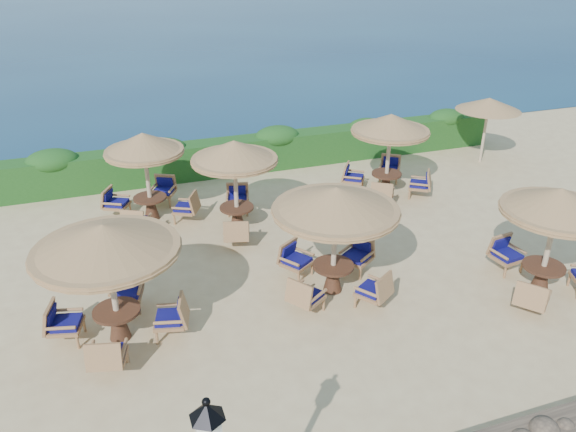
% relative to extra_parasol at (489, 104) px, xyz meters
% --- Properties ---
extents(ground, '(120.00, 120.00, 0.00)m').
position_rel_extra_parasol_xyz_m(ground, '(-7.80, -5.20, -2.17)').
color(ground, '#CCB381').
rests_on(ground, ground).
extents(sea, '(160.00, 160.00, 0.00)m').
position_rel_extra_parasol_xyz_m(sea, '(-7.80, 64.80, -2.17)').
color(sea, '#0B2847').
rests_on(sea, ground).
extents(hedge, '(18.00, 0.90, 1.20)m').
position_rel_extra_parasol_xyz_m(hedge, '(-7.80, 2.00, -1.57)').
color(hedge, '#154215').
rests_on(hedge, ground).
extents(extra_parasol, '(2.30, 2.30, 2.41)m').
position_rel_extra_parasol_xyz_m(extra_parasol, '(0.00, 0.00, 0.00)').
color(extra_parasol, '#C8AF8D').
rests_on(extra_parasol, ground).
extents(cafe_set_0, '(2.89, 2.89, 2.65)m').
position_rel_extra_parasol_xyz_m(cafe_set_0, '(-13.43, -6.23, -0.32)').
color(cafe_set_0, '#C8AF8D').
rests_on(cafe_set_0, ground).
extents(cafe_set_1, '(2.88, 2.88, 2.65)m').
position_rel_extra_parasol_xyz_m(cafe_set_1, '(-8.56, -6.06, -0.33)').
color(cafe_set_1, '#C8AF8D').
rests_on(cafe_set_1, ground).
extents(cafe_set_2, '(2.75, 2.68, 2.65)m').
position_rel_extra_parasol_xyz_m(cafe_set_2, '(-3.98, -7.69, -0.34)').
color(cafe_set_2, '#C8AF8D').
rests_on(cafe_set_2, ground).
extents(cafe_set_3, '(2.81, 2.81, 2.65)m').
position_rel_extra_parasol_xyz_m(cafe_set_3, '(-12.13, -0.81, -0.52)').
color(cafe_set_3, '#C8AF8D').
rests_on(cafe_set_3, ground).
extents(cafe_set_4, '(2.39, 2.89, 2.65)m').
position_rel_extra_parasol_xyz_m(cafe_set_4, '(-9.90, -2.28, -0.25)').
color(cafe_set_4, '#C8AF8D').
rests_on(cafe_set_4, ground).
extents(cafe_set_5, '(2.70, 2.70, 2.65)m').
position_rel_extra_parasol_xyz_m(cafe_set_5, '(-4.71, -1.42, -0.45)').
color(cafe_set_5, '#C8AF8D').
rests_on(cafe_set_5, ground).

